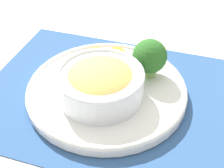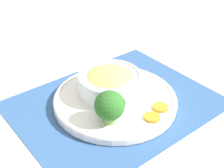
% 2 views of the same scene
% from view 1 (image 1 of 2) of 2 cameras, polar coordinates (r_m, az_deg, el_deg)
% --- Properties ---
extents(ground_plane, '(4.00, 4.00, 0.00)m').
position_cam_1_polar(ground_plane, '(0.61, -0.95, -2.01)').
color(ground_plane, beige).
extents(placemat, '(0.53, 0.44, 0.00)m').
position_cam_1_polar(placemat, '(0.61, -0.95, -1.87)').
color(placemat, '#2D5184').
rests_on(placemat, ground_plane).
extents(plate, '(0.31, 0.31, 0.02)m').
position_cam_1_polar(plate, '(0.60, -0.97, -0.93)').
color(plate, white).
rests_on(plate, placemat).
extents(bowl, '(0.16, 0.16, 0.07)m').
position_cam_1_polar(bowl, '(0.56, -2.35, 0.45)').
color(bowl, silver).
rests_on(bowl, plate).
extents(broccoli_floret, '(0.07, 0.07, 0.08)m').
position_cam_1_polar(broccoli_floret, '(0.61, 6.85, 5.00)').
color(broccoli_floret, '#759E51').
rests_on(broccoli_floret, plate).
extents(carrot_slice_near, '(0.04, 0.04, 0.01)m').
position_cam_1_polar(carrot_slice_near, '(0.69, 0.81, 5.76)').
color(carrot_slice_near, orange).
rests_on(carrot_slice_near, plate).
extents(carrot_slice_middle, '(0.04, 0.04, 0.01)m').
position_cam_1_polar(carrot_slice_middle, '(0.69, -2.84, 5.72)').
color(carrot_slice_middle, orange).
rests_on(carrot_slice_middle, plate).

